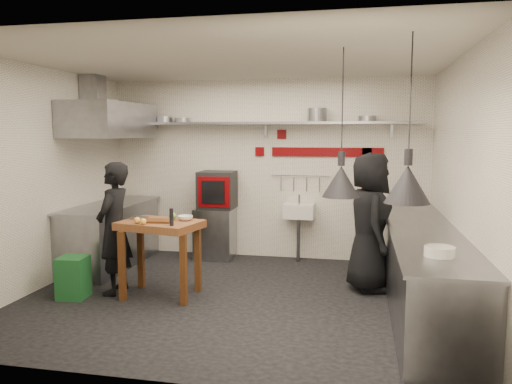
% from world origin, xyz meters
% --- Properties ---
extents(floor, '(5.00, 5.00, 0.00)m').
position_xyz_m(floor, '(0.00, 0.00, 0.00)').
color(floor, black).
rests_on(floor, ground).
extents(ceiling, '(5.00, 5.00, 0.00)m').
position_xyz_m(ceiling, '(0.00, 0.00, 2.80)').
color(ceiling, beige).
rests_on(ceiling, floor).
extents(wall_back, '(5.00, 0.04, 2.80)m').
position_xyz_m(wall_back, '(0.00, 2.10, 1.40)').
color(wall_back, silver).
rests_on(wall_back, floor).
extents(wall_front, '(5.00, 0.04, 2.80)m').
position_xyz_m(wall_front, '(0.00, -2.10, 1.40)').
color(wall_front, silver).
rests_on(wall_front, floor).
extents(wall_left, '(0.04, 4.20, 2.80)m').
position_xyz_m(wall_left, '(-2.50, 0.00, 1.40)').
color(wall_left, silver).
rests_on(wall_left, floor).
extents(wall_right, '(0.04, 4.20, 2.80)m').
position_xyz_m(wall_right, '(2.50, 0.00, 1.40)').
color(wall_right, silver).
rests_on(wall_right, floor).
extents(red_band_horiz, '(1.70, 0.02, 0.14)m').
position_xyz_m(red_band_horiz, '(0.95, 2.08, 1.68)').
color(red_band_horiz, '#620206').
rests_on(red_band_horiz, wall_back).
extents(red_band_vert, '(0.14, 0.02, 1.10)m').
position_xyz_m(red_band_vert, '(1.55, 2.08, 1.20)').
color(red_band_vert, '#620206').
rests_on(red_band_vert, wall_back).
extents(red_tile_a, '(0.14, 0.02, 0.14)m').
position_xyz_m(red_tile_a, '(0.25, 2.08, 1.95)').
color(red_tile_a, '#620206').
rests_on(red_tile_a, wall_back).
extents(red_tile_b, '(0.14, 0.02, 0.14)m').
position_xyz_m(red_tile_b, '(-0.10, 2.08, 1.68)').
color(red_tile_b, '#620206').
rests_on(red_tile_b, wall_back).
extents(back_shelf, '(4.60, 0.34, 0.04)m').
position_xyz_m(back_shelf, '(0.00, 1.92, 2.12)').
color(back_shelf, slate).
rests_on(back_shelf, wall_back).
extents(shelf_bracket_left, '(0.04, 0.06, 0.24)m').
position_xyz_m(shelf_bracket_left, '(-1.90, 2.07, 2.02)').
color(shelf_bracket_left, slate).
rests_on(shelf_bracket_left, wall_back).
extents(shelf_bracket_mid, '(0.04, 0.06, 0.24)m').
position_xyz_m(shelf_bracket_mid, '(0.00, 2.07, 2.02)').
color(shelf_bracket_mid, slate).
rests_on(shelf_bracket_mid, wall_back).
extents(shelf_bracket_right, '(0.04, 0.06, 0.24)m').
position_xyz_m(shelf_bracket_right, '(1.90, 2.07, 2.02)').
color(shelf_bracket_right, slate).
rests_on(shelf_bracket_right, wall_back).
extents(pan_far_left, '(0.29, 0.29, 0.09)m').
position_xyz_m(pan_far_left, '(-1.62, 1.92, 2.19)').
color(pan_far_left, slate).
rests_on(pan_far_left, back_shelf).
extents(pan_mid_left, '(0.32, 0.32, 0.07)m').
position_xyz_m(pan_mid_left, '(-1.31, 1.92, 2.18)').
color(pan_mid_left, slate).
rests_on(pan_mid_left, back_shelf).
extents(stock_pot, '(0.38, 0.38, 0.20)m').
position_xyz_m(stock_pot, '(0.81, 1.92, 2.24)').
color(stock_pot, slate).
rests_on(stock_pot, back_shelf).
extents(pan_right, '(0.28, 0.28, 0.08)m').
position_xyz_m(pan_right, '(1.54, 1.92, 2.18)').
color(pan_right, slate).
rests_on(pan_right, back_shelf).
extents(oven_stand, '(0.60, 0.55, 0.80)m').
position_xyz_m(oven_stand, '(-0.76, 1.81, 0.40)').
color(oven_stand, slate).
rests_on(oven_stand, floor).
extents(combi_oven, '(0.55, 0.52, 0.58)m').
position_xyz_m(combi_oven, '(-0.72, 1.79, 1.09)').
color(combi_oven, black).
rests_on(combi_oven, oven_stand).
extents(oven_door, '(0.49, 0.04, 0.46)m').
position_xyz_m(oven_door, '(-0.69, 1.53, 1.09)').
color(oven_door, '#620206').
rests_on(oven_door, combi_oven).
extents(oven_glass, '(0.35, 0.02, 0.34)m').
position_xyz_m(oven_glass, '(-0.69, 1.50, 1.09)').
color(oven_glass, black).
rests_on(oven_glass, oven_door).
extents(hand_sink, '(0.46, 0.34, 0.22)m').
position_xyz_m(hand_sink, '(0.55, 1.92, 0.78)').
color(hand_sink, silver).
rests_on(hand_sink, wall_back).
extents(sink_tap, '(0.03, 0.03, 0.14)m').
position_xyz_m(sink_tap, '(0.55, 1.92, 0.96)').
color(sink_tap, slate).
rests_on(sink_tap, hand_sink).
extents(sink_drain, '(0.06, 0.06, 0.66)m').
position_xyz_m(sink_drain, '(0.55, 1.88, 0.34)').
color(sink_drain, slate).
rests_on(sink_drain, floor).
extents(utensil_rail, '(0.90, 0.02, 0.02)m').
position_xyz_m(utensil_rail, '(0.55, 2.06, 1.32)').
color(utensil_rail, slate).
rests_on(utensil_rail, wall_back).
extents(counter_right, '(0.70, 3.80, 0.90)m').
position_xyz_m(counter_right, '(2.15, 0.00, 0.45)').
color(counter_right, slate).
rests_on(counter_right, floor).
extents(counter_right_top, '(0.76, 3.90, 0.03)m').
position_xyz_m(counter_right_top, '(2.15, 0.00, 0.92)').
color(counter_right_top, slate).
rests_on(counter_right_top, counter_right).
extents(plate_stack, '(0.29, 0.29, 0.09)m').
position_xyz_m(plate_stack, '(2.12, -1.28, 0.97)').
color(plate_stack, silver).
rests_on(plate_stack, counter_right_top).
extents(small_bowl_right, '(0.23, 0.23, 0.05)m').
position_xyz_m(small_bowl_right, '(2.10, -1.14, 0.96)').
color(small_bowl_right, silver).
rests_on(small_bowl_right, counter_right_top).
extents(counter_left, '(0.70, 1.90, 0.90)m').
position_xyz_m(counter_left, '(-2.15, 1.05, 0.45)').
color(counter_left, slate).
rests_on(counter_left, floor).
extents(counter_left_top, '(0.76, 2.00, 0.03)m').
position_xyz_m(counter_left_top, '(-2.15, 1.05, 0.92)').
color(counter_left_top, slate).
rests_on(counter_left_top, counter_left).
extents(extractor_hood, '(0.78, 1.60, 0.50)m').
position_xyz_m(extractor_hood, '(-2.10, 1.05, 2.15)').
color(extractor_hood, slate).
rests_on(extractor_hood, ceiling).
extents(hood_duct, '(0.28, 0.28, 0.50)m').
position_xyz_m(hood_duct, '(-2.35, 1.05, 2.55)').
color(hood_duct, slate).
rests_on(hood_duct, ceiling).
extents(green_bin, '(0.35, 0.35, 0.50)m').
position_xyz_m(green_bin, '(-1.89, -0.39, 0.25)').
color(green_bin, '#1B5C29').
rests_on(green_bin, floor).
extents(prep_table, '(1.03, 0.81, 0.92)m').
position_xyz_m(prep_table, '(-0.88, -0.10, 0.46)').
color(prep_table, brown).
rests_on(prep_table, floor).
extents(cutting_board, '(0.35, 0.26, 0.02)m').
position_xyz_m(cutting_board, '(-0.89, -0.15, 0.93)').
color(cutting_board, '#512B12').
rests_on(cutting_board, prep_table).
extents(pepper_mill, '(0.05, 0.05, 0.20)m').
position_xyz_m(pepper_mill, '(-0.64, -0.35, 1.02)').
color(pepper_mill, black).
rests_on(pepper_mill, prep_table).
extents(lemon_a, '(0.09, 0.09, 0.08)m').
position_xyz_m(lemon_a, '(-1.08, -0.31, 0.96)').
color(lemon_a, gold).
rests_on(lemon_a, prep_table).
extents(lemon_b, '(0.08, 0.08, 0.07)m').
position_xyz_m(lemon_b, '(-0.98, -0.36, 0.96)').
color(lemon_b, gold).
rests_on(lemon_b, prep_table).
extents(veg_ball, '(0.09, 0.09, 0.09)m').
position_xyz_m(veg_ball, '(-0.77, 0.01, 0.97)').
color(veg_ball, '#619B33').
rests_on(veg_ball, prep_table).
extents(steel_tray, '(0.19, 0.13, 0.03)m').
position_xyz_m(steel_tray, '(-1.19, -0.01, 0.94)').
color(steel_tray, slate).
rests_on(steel_tray, prep_table).
extents(bowl, '(0.22, 0.22, 0.06)m').
position_xyz_m(bowl, '(-0.61, 0.01, 0.95)').
color(bowl, silver).
rests_on(bowl, prep_table).
extents(heat_lamp_near, '(0.42, 0.42, 1.47)m').
position_xyz_m(heat_lamp_near, '(1.26, -0.60, 2.06)').
color(heat_lamp_near, black).
rests_on(heat_lamp_near, ceiling).
extents(heat_lamp_far, '(0.50, 0.50, 1.43)m').
position_xyz_m(heat_lamp_far, '(1.84, -1.24, 2.09)').
color(heat_lamp_far, black).
rests_on(heat_lamp_far, ceiling).
extents(chef_left, '(0.41, 0.60, 1.62)m').
position_xyz_m(chef_left, '(-1.49, -0.10, 0.81)').
color(chef_left, black).
rests_on(chef_left, floor).
extents(chef_right, '(0.69, 0.93, 1.73)m').
position_xyz_m(chef_right, '(1.58, 0.66, 0.87)').
color(chef_right, black).
rests_on(chef_right, floor).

